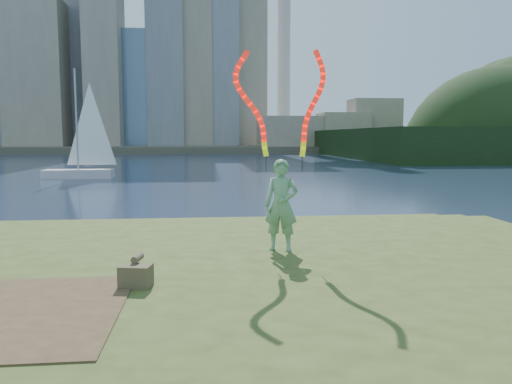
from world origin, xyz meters
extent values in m
plane|color=#17233A|center=(0.00, 0.00, 0.00)|extent=(320.00, 320.00, 0.00)
cube|color=#384719|center=(0.00, -2.50, 0.15)|extent=(20.00, 18.00, 0.30)
cube|color=#384719|center=(0.00, -2.20, 0.40)|extent=(17.00, 15.00, 0.30)
cube|color=#384719|center=(0.00, -2.00, 0.65)|extent=(14.00, 12.00, 0.30)
cube|color=#4B4637|center=(0.00, 95.00, 0.60)|extent=(320.00, 40.00, 1.20)
cylinder|color=silver|center=(18.00, 102.00, 30.20)|extent=(2.80, 2.80, 58.00)
imported|color=#126821|center=(1.93, -0.09, 1.69)|extent=(0.75, 0.62, 1.77)
cylinder|color=black|center=(1.66, 0.13, 2.48)|extent=(0.02, 0.02, 0.30)
cylinder|color=black|center=(2.33, -0.11, 2.48)|extent=(0.02, 0.02, 0.30)
cube|color=#443F27|center=(-0.55, -2.23, 0.96)|extent=(0.51, 0.39, 0.32)
cylinder|color=#443F27|center=(-0.55, -2.01, 1.18)|extent=(0.17, 0.32, 0.11)
cube|color=beige|center=(-8.59, 27.29, 0.29)|extent=(4.87, 1.64, 0.68)
cylinder|color=gray|center=(-8.59, 27.29, 4.06)|extent=(0.14, 0.14, 7.35)
camera|label=1|loc=(0.49, -9.49, 3.00)|focal=35.00mm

